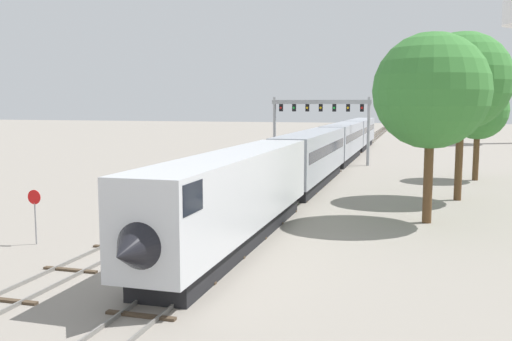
{
  "coord_description": "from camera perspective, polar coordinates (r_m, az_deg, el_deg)",
  "views": [
    {
      "loc": [
        10.92,
        -22.78,
        7.29
      ],
      "look_at": [
        1.0,
        12.0,
        3.0
      ],
      "focal_mm": 39.37,
      "sensor_mm": 36.0,
      "label": 1
    }
  ],
  "objects": [
    {
      "name": "ground_plane",
      "position": [
        26.29,
        -9.44,
        -9.42
      ],
      "size": [
        400.0,
        400.0,
        0.0
      ],
      "primitive_type": "plane",
      "color": "gray"
    },
    {
      "name": "passenger_train",
      "position": [
        62.4,
        7.67,
        2.4
      ],
      "size": [
        3.04,
        90.24,
        4.8
      ],
      "color": "silver",
      "rests_on": "ground"
    },
    {
      "name": "trackside_tree_mid",
      "position": [
        45.02,
        20.22,
        8.5
      ],
      "size": [
        7.3,
        7.3,
        12.66
      ],
      "color": "brown",
      "rests_on": "ground"
    },
    {
      "name": "signal_gantry",
      "position": [
        68.6,
        6.58,
        5.67
      ],
      "size": [
        12.1,
        0.49,
        8.15
      ],
      "color": "#999BA0",
      "rests_on": "ground"
    },
    {
      "name": "track_near",
      "position": [
        64.82,
        2.97,
        0.36
      ],
      "size": [
        2.6,
        160.0,
        0.16
      ],
      "color": "slate",
      "rests_on": "ground"
    },
    {
      "name": "trackside_tree_left",
      "position": [
        57.58,
        21.64,
        5.7
      ],
      "size": [
        5.62,
        5.62,
        9.55
      ],
      "color": "brown",
      "rests_on": "ground"
    },
    {
      "name": "trackside_tree_right",
      "position": [
        35.66,
        17.38,
        7.7
      ],
      "size": [
        7.02,
        7.02,
        11.6
      ],
      "color": "brown",
      "rests_on": "ground"
    },
    {
      "name": "stop_sign",
      "position": [
        31.36,
        -21.56,
        -3.66
      ],
      "size": [
        0.76,
        0.08,
        2.88
      ],
      "color": "gray",
      "rests_on": "ground"
    },
    {
      "name": "track_main",
      "position": [
        83.57,
        9.74,
        1.71
      ],
      "size": [
        2.6,
        200.0,
        0.16
      ],
      "color": "slate",
      "rests_on": "ground"
    }
  ]
}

